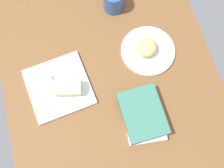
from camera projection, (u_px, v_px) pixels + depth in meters
dining_table at (112, 84)px, 125.90cm from camera, size 110.00×90.00×4.00cm
round_plate at (148, 51)px, 127.97cm from camera, size 23.46×23.46×1.40cm
scone_pastry at (147, 47)px, 124.73cm from camera, size 12.39×12.42×5.43cm
square_plate at (59, 87)px, 122.55cm from camera, size 27.65×27.65×1.60cm
sauce_cup at (46, 81)px, 121.29cm from camera, size 5.68×5.68×2.24cm
breakfast_wrap at (67, 87)px, 118.13cm from camera, size 9.17×12.50×6.65cm
book_stack at (143, 116)px, 116.59cm from camera, size 22.68×16.93×5.48cm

